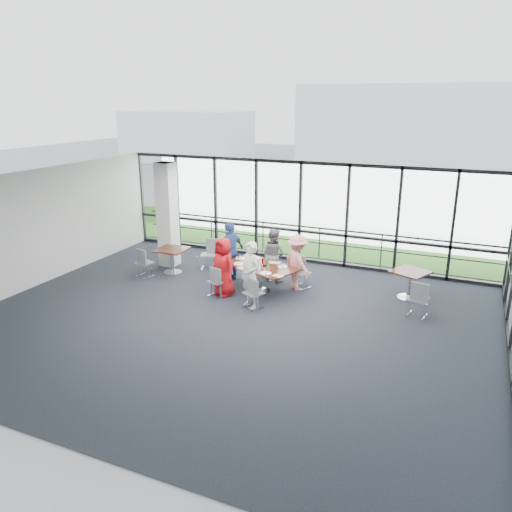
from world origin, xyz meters
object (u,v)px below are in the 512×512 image
at_px(chair_spare_r, 418,299).
at_px(side_table_right, 410,276).
at_px(chair_main_end, 224,266).
at_px(chair_spare_la, 144,263).
at_px(structural_column, 168,215).
at_px(side_table_left, 172,253).
at_px(main_table, 261,270).
at_px(diner_near_left, 224,267).
at_px(diner_far_right, 297,262).
at_px(diner_far_left, 273,255).
at_px(chair_main_nr, 253,293).
at_px(chair_spare_lb, 208,255).
at_px(diner_end, 231,251).
at_px(chair_main_fl, 271,263).
at_px(chair_main_nl, 217,281).
at_px(chair_main_fr, 301,273).
at_px(diner_near_right, 250,275).

bearing_deg(chair_spare_r, side_table_right, 116.78).
distance_m(chair_main_end, chair_spare_la, 2.37).
distance_m(structural_column, side_table_left, 1.26).
bearing_deg(chair_spare_la, side_table_right, 25.92).
height_order(main_table, side_table_left, same).
height_order(main_table, side_table_right, same).
xyz_separation_m(diner_near_left, chair_main_end, (-0.52, 1.04, -0.37)).
relative_size(side_table_right, chair_main_end, 1.32).
bearing_deg(chair_spare_la, diner_far_right, 25.84).
relative_size(diner_far_left, chair_main_nr, 1.87).
xyz_separation_m(side_table_left, diner_far_left, (2.99, 0.65, 0.13)).
relative_size(diner_far_right, chair_main_end, 1.83).
height_order(structural_column, chair_spare_r, structural_column).
distance_m(chair_main_end, chair_spare_lb, 1.09).
xyz_separation_m(main_table, diner_near_left, (-0.80, -0.60, 0.16)).
xyz_separation_m(diner_end, chair_main_fl, (1.01, 0.57, -0.38)).
bearing_deg(main_table, chair_main_fl, 118.86).
xyz_separation_m(diner_near_left, chair_main_nl, (-0.12, -0.14, -0.38)).
bearing_deg(structural_column, chair_main_end, -13.60).
relative_size(structural_column, diner_far_left, 2.10).
relative_size(diner_far_left, chair_main_end, 1.81).
relative_size(side_table_right, chair_spare_r, 1.23).
height_order(chair_main_fr, chair_spare_la, chair_main_fr).
bearing_deg(chair_main_nl, diner_near_left, 63.73).
distance_m(chair_main_fl, chair_spare_la, 3.70).
relative_size(chair_main_nl, chair_spare_lb, 0.90).
xyz_separation_m(side_table_right, chair_main_fr, (-2.83, -0.41, -0.20)).
bearing_deg(diner_far_left, diner_far_right, 168.47).
distance_m(structural_column, chair_spare_r, 7.75).
bearing_deg(diner_near_right, chair_spare_la, -163.08).
relative_size(diner_far_right, chair_main_fr, 1.78).
relative_size(diner_near_right, chair_main_nl, 2.08).
distance_m(diner_far_right, chair_spare_r, 3.30).
bearing_deg(diner_far_left, side_table_left, 26.40).
distance_m(diner_far_right, chair_spare_lb, 3.11).
bearing_deg(chair_main_fl, chair_spare_la, 51.37).
bearing_deg(main_table, diner_end, 176.61).
height_order(diner_far_right, chair_main_fr, diner_far_right).
bearing_deg(diner_far_right, chair_main_fr, -78.20).
xyz_separation_m(chair_spare_la, chair_spare_r, (7.66, 0.28, 0.02)).
bearing_deg(chair_spare_lb, chair_main_fl, 157.77).
bearing_deg(chair_spare_lb, structural_column, -17.68).
distance_m(side_table_left, diner_far_right, 3.87).
bearing_deg(diner_far_right, diner_end, 36.56).
distance_m(diner_near_left, chair_spare_lb, 2.22).
distance_m(structural_column, diner_near_right, 4.29).
relative_size(diner_end, chair_main_fr, 1.98).
xyz_separation_m(chair_main_end, chair_spare_la, (-2.26, -0.71, 0.01)).
xyz_separation_m(structural_column, diner_end, (2.38, -0.45, -0.74)).
height_order(diner_far_left, chair_spare_lb, diner_far_left).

